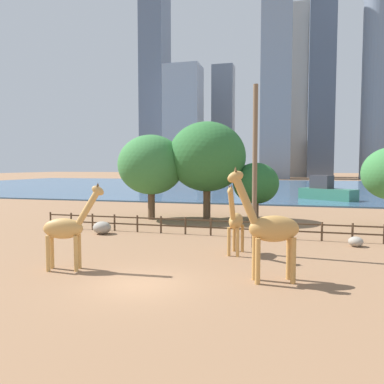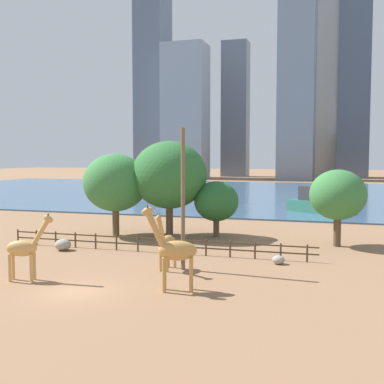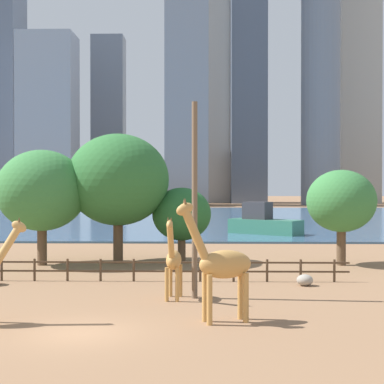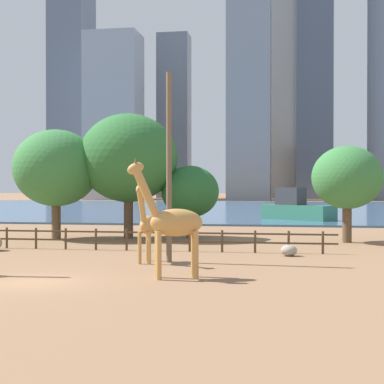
{
  "view_description": "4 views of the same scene",
  "coord_description": "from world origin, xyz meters",
  "px_view_note": "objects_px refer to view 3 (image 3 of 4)",
  "views": [
    {
      "loc": [
        6.23,
        -14.66,
        5.1
      ],
      "look_at": [
        -1.36,
        13.84,
        3.05
      ],
      "focal_mm": 35.0,
      "sensor_mm": 36.0,
      "label": 1
    },
    {
      "loc": [
        14.43,
        -23.95,
        7.75
      ],
      "look_at": [
        1.64,
        17.27,
        4.59
      ],
      "focal_mm": 45.0,
      "sensor_mm": 36.0,
      "label": 2
    },
    {
      "loc": [
        4.71,
        -22.02,
        5.59
      ],
      "look_at": [
        3.57,
        29.52,
        4.99
      ],
      "focal_mm": 55.0,
      "sensor_mm": 36.0,
      "label": 3
    },
    {
      "loc": [
        10.14,
        -22.41,
        3.91
      ],
      "look_at": [
        3.96,
        15.79,
        3.5
      ],
      "focal_mm": 55.0,
      "sensor_mm": 36.0,
      "label": 4
    }
  ],
  "objects_px": {
    "giraffe_tall": "(173,260)",
    "tree_right_tall": "(182,214)",
    "giraffe_companion": "(221,264)",
    "boat_ferry": "(264,223)",
    "utility_pole": "(195,200)",
    "tree_center_broad": "(341,201)",
    "boulder_by_pole": "(305,280)",
    "tree_left_small": "(118,180)",
    "tree_left_large": "(42,191)"
  },
  "relations": [
    {
      "from": "giraffe_companion",
      "to": "tree_left_large",
      "type": "distance_m",
      "value": 20.97
    },
    {
      "from": "giraffe_companion",
      "to": "boat_ferry",
      "type": "xyz_separation_m",
      "value": [
        5.84,
        41.31,
        -0.98
      ]
    },
    {
      "from": "boulder_by_pole",
      "to": "tree_right_tall",
      "type": "distance_m",
      "value": 12.88
    },
    {
      "from": "giraffe_tall",
      "to": "tree_right_tall",
      "type": "height_order",
      "value": "tree_right_tall"
    },
    {
      "from": "tree_left_large",
      "to": "tree_center_broad",
      "type": "height_order",
      "value": "tree_left_large"
    },
    {
      "from": "utility_pole",
      "to": "boat_ferry",
      "type": "relative_size",
      "value": 1.18
    },
    {
      "from": "utility_pole",
      "to": "tree_right_tall",
      "type": "relative_size",
      "value": 1.79
    },
    {
      "from": "giraffe_companion",
      "to": "tree_right_tall",
      "type": "relative_size",
      "value": 0.94
    },
    {
      "from": "boulder_by_pole",
      "to": "tree_center_broad",
      "type": "relative_size",
      "value": 0.14
    },
    {
      "from": "giraffe_companion",
      "to": "tree_center_broad",
      "type": "distance_m",
      "value": 19.56
    },
    {
      "from": "boulder_by_pole",
      "to": "giraffe_companion",
      "type": "bearing_deg",
      "value": -119.08
    },
    {
      "from": "utility_pole",
      "to": "giraffe_companion",
      "type": "bearing_deg",
      "value": -77.14
    },
    {
      "from": "tree_left_large",
      "to": "boat_ferry",
      "type": "xyz_separation_m",
      "value": [
        17.9,
        24.39,
        -3.81
      ]
    },
    {
      "from": "giraffe_companion",
      "to": "boat_ferry",
      "type": "bearing_deg",
      "value": -115.76
    },
    {
      "from": "giraffe_companion",
      "to": "boat_ferry",
      "type": "relative_size",
      "value": 0.62
    },
    {
      "from": "giraffe_companion",
      "to": "tree_left_large",
      "type": "relative_size",
      "value": 0.63
    },
    {
      "from": "giraffe_tall",
      "to": "utility_pole",
      "type": "xyz_separation_m",
      "value": [
        1.03,
        0.41,
        2.92
      ]
    },
    {
      "from": "giraffe_tall",
      "to": "boat_ferry",
      "type": "distance_m",
      "value": 37.49
    },
    {
      "from": "utility_pole",
      "to": "tree_center_broad",
      "type": "relative_size",
      "value": 1.46
    },
    {
      "from": "giraffe_tall",
      "to": "boulder_by_pole",
      "type": "relative_size",
      "value": 4.53
    },
    {
      "from": "giraffe_tall",
      "to": "tree_right_tall",
      "type": "bearing_deg",
      "value": -174.39
    },
    {
      "from": "tree_center_broad",
      "to": "tree_right_tall",
      "type": "relative_size",
      "value": 1.23
    },
    {
      "from": "boat_ferry",
      "to": "tree_right_tall",
      "type": "bearing_deg",
      "value": -74.94
    },
    {
      "from": "boulder_by_pole",
      "to": "tree_center_broad",
      "type": "height_order",
      "value": "tree_center_broad"
    },
    {
      "from": "tree_right_tall",
      "to": "tree_left_small",
      "type": "distance_m",
      "value": 5.26
    },
    {
      "from": "tree_right_tall",
      "to": "tree_left_small",
      "type": "xyz_separation_m",
      "value": [
        -4.56,
        -0.7,
        2.52
      ]
    },
    {
      "from": "giraffe_tall",
      "to": "boulder_by_pole",
      "type": "height_order",
      "value": "giraffe_tall"
    },
    {
      "from": "giraffe_companion",
      "to": "tree_right_tall",
      "type": "height_order",
      "value": "tree_right_tall"
    },
    {
      "from": "giraffe_tall",
      "to": "tree_center_broad",
      "type": "bearing_deg",
      "value": 143.71
    },
    {
      "from": "giraffe_companion",
      "to": "tree_right_tall",
      "type": "xyz_separation_m",
      "value": [
        -2.36,
        18.97,
        1.08
      ]
    },
    {
      "from": "boulder_by_pole",
      "to": "boat_ferry",
      "type": "relative_size",
      "value": 0.11
    },
    {
      "from": "boulder_by_pole",
      "to": "tree_left_large",
      "type": "bearing_deg",
      "value": 154.41
    },
    {
      "from": "utility_pole",
      "to": "tree_left_small",
      "type": "relative_size",
      "value": 1.04
    },
    {
      "from": "giraffe_companion",
      "to": "utility_pole",
      "type": "relative_size",
      "value": 0.52
    },
    {
      "from": "utility_pole",
      "to": "tree_center_broad",
      "type": "bearing_deg",
      "value": 50.57
    },
    {
      "from": "tree_center_broad",
      "to": "tree_right_tall",
      "type": "xyz_separation_m",
      "value": [
        -11.23,
        1.66,
        -1.0
      ]
    },
    {
      "from": "giraffe_tall",
      "to": "tree_center_broad",
      "type": "height_order",
      "value": "tree_center_broad"
    },
    {
      "from": "giraffe_tall",
      "to": "tree_right_tall",
      "type": "xyz_separation_m",
      "value": [
        -0.16,
        14.27,
        1.53
      ]
    },
    {
      "from": "giraffe_tall",
      "to": "boulder_by_pole",
      "type": "distance_m",
      "value": 8.35
    },
    {
      "from": "tree_center_broad",
      "to": "boulder_by_pole",
      "type": "bearing_deg",
      "value": -115.03
    },
    {
      "from": "giraffe_tall",
      "to": "tree_left_small",
      "type": "xyz_separation_m",
      "value": [
        -4.72,
        13.57,
        4.04
      ]
    },
    {
      "from": "giraffe_tall",
      "to": "tree_left_large",
      "type": "height_order",
      "value": "tree_left_large"
    },
    {
      "from": "utility_pole",
      "to": "tree_left_large",
      "type": "distance_m",
      "value": 16.07
    },
    {
      "from": "tree_left_large",
      "to": "tree_left_small",
      "type": "xyz_separation_m",
      "value": [
        5.14,
        1.35,
        0.76
      ]
    },
    {
      "from": "giraffe_companion",
      "to": "tree_right_tall",
      "type": "distance_m",
      "value": 19.14
    },
    {
      "from": "tree_center_broad",
      "to": "boat_ferry",
      "type": "height_order",
      "value": "tree_center_broad"
    },
    {
      "from": "boulder_by_pole",
      "to": "utility_pole",
      "type": "bearing_deg",
      "value": -148.66
    },
    {
      "from": "boulder_by_pole",
      "to": "boat_ferry",
      "type": "height_order",
      "value": "boat_ferry"
    },
    {
      "from": "giraffe_tall",
      "to": "tree_left_small",
      "type": "bearing_deg",
      "value": -155.85
    },
    {
      "from": "tree_right_tall",
      "to": "boat_ferry",
      "type": "bearing_deg",
      "value": 69.85
    }
  ]
}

